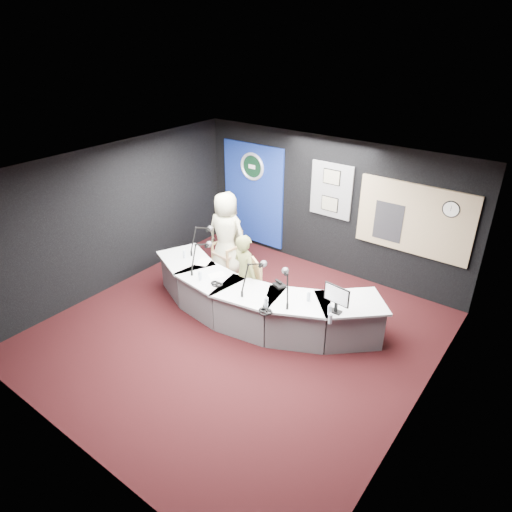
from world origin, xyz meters
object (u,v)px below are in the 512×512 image
Objects in this scene: person_woman at (245,274)px; armchair_left at (227,251)px; person_man at (226,234)px; broadcast_desk at (254,300)px; armchair_right at (245,287)px.

armchair_left is at bearing -22.13° from person_woman.
armchair_left is 0.56× the size of person_man.
person_woman is at bearing -29.19° from armchair_left.
person_man is at bearing 0.00° from armchair_left.
broadcast_desk is 4.53× the size of armchair_left.
person_man is (0.00, 0.00, 0.39)m from armchair_left.
person_man is (-1.19, 0.91, 0.41)m from armchair_right.
armchair_left is 1.50m from armchair_right.
person_man is at bearing 145.58° from broadcast_desk.
person_man reaches higher than armchair_right.
person_woman is at bearing 133.29° from person_man.
person_man is 1.17× the size of person_woman.
armchair_left is at bearing 180.00° from person_man.
person_woman is (1.19, -0.91, -0.13)m from person_man.
armchair_right is at bearing -0.00° from person_woman.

